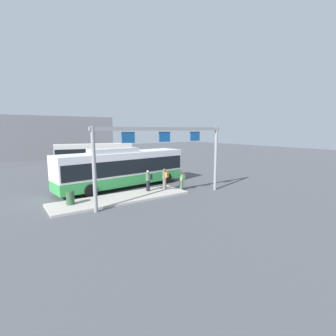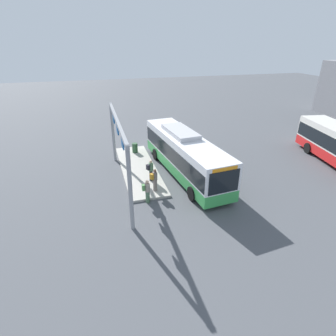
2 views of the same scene
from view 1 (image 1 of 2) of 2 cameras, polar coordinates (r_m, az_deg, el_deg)
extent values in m
plane|color=#4C4F54|center=(22.34, -10.07, -4.35)|extent=(120.00, 120.00, 0.00)
cube|color=#B2ADA3|center=(18.60, -10.33, -6.77)|extent=(10.00, 2.80, 0.16)
cube|color=green|center=(22.18, -10.12, -2.40)|extent=(11.63, 3.69, 0.85)
cube|color=white|center=(21.96, -10.22, 1.12)|extent=(11.63, 3.69, 1.90)
cube|color=black|center=(21.98, -10.20, 0.61)|extent=(11.40, 3.71, 1.20)
cube|color=black|center=(25.33, 1.03, 2.03)|extent=(0.26, 2.12, 1.50)
cube|color=#B7B7BC|center=(21.42, -12.28, 3.91)|extent=(4.16, 2.16, 0.36)
cube|color=orange|center=(25.20, 0.91, 3.94)|extent=(0.30, 1.75, 0.28)
cylinder|color=black|center=(25.34, -3.87, -1.53)|extent=(1.03, 0.40, 1.00)
cylinder|color=black|center=(23.50, -0.35, -2.32)|extent=(1.03, 0.40, 1.00)
cylinder|color=black|center=(21.81, -19.71, -3.71)|extent=(1.03, 0.40, 1.00)
cylinder|color=black|center=(19.64, -17.17, -4.93)|extent=(1.03, 0.40, 1.00)
cube|color=red|center=(35.40, -16.37, 1.52)|extent=(10.17, 4.16, 0.85)
cube|color=silver|center=(35.27, -16.46, 3.74)|extent=(10.17, 4.16, 1.90)
cube|color=black|center=(35.28, -16.45, 3.41)|extent=(9.98, 4.17, 1.20)
cylinder|color=black|center=(37.18, -11.83, 1.59)|extent=(1.04, 0.47, 1.00)
cylinder|color=black|center=(34.86, -10.94, 1.15)|extent=(1.04, 0.47, 1.00)
cylinder|color=black|center=(36.34, -20.91, 1.04)|extent=(1.04, 0.47, 1.00)
cylinder|color=black|center=(33.97, -20.62, 0.55)|extent=(1.04, 0.47, 1.00)
cylinder|color=#476B4C|center=(20.87, 3.03, -3.96)|extent=(0.28, 0.28, 0.85)
cylinder|color=gray|center=(20.73, 3.05, -2.00)|extent=(0.34, 0.34, 0.60)
sphere|color=tan|center=(20.65, 3.06, -0.88)|extent=(0.22, 0.22, 0.22)
cube|color=#4C8447|center=(20.52, 3.50, -2.03)|extent=(0.28, 0.18, 0.40)
cylinder|color=slate|center=(20.80, -0.80, -3.54)|extent=(0.36, 0.36, 0.85)
cylinder|color=slate|center=(20.66, -0.81, -1.57)|extent=(0.43, 0.43, 0.60)
sphere|color=brown|center=(20.59, -0.81, -0.45)|extent=(0.22, 0.22, 0.22)
cube|color=#BF7F1E|center=(20.50, -0.22, -1.57)|extent=(0.32, 0.26, 0.40)
cylinder|color=black|center=(20.05, -4.56, -4.03)|extent=(0.36, 0.36, 0.85)
cylinder|color=#476B4C|center=(19.90, -4.59, -2.00)|extent=(0.44, 0.44, 0.60)
sphere|color=tan|center=(19.83, -4.60, -0.83)|extent=(0.22, 0.22, 0.22)
cube|color=#26262D|center=(19.74, -4.00, -1.99)|extent=(0.33, 0.27, 0.40)
cylinder|color=gray|center=(15.65, -16.40, -0.47)|extent=(0.24, 0.24, 5.20)
cylinder|color=gray|center=(21.10, 10.75, 2.03)|extent=(0.24, 0.24, 5.20)
cube|color=gray|center=(17.70, -0.80, 8.87)|extent=(10.55, 0.20, 0.24)
cube|color=#144C8C|center=(16.32, -9.02, 6.85)|extent=(0.90, 0.08, 0.70)
cube|color=#144C8C|center=(17.71, -0.79, 7.09)|extent=(0.90, 0.08, 0.70)
cube|color=#144C8C|center=(19.40, 6.12, 7.19)|extent=(0.90, 0.08, 0.70)
cube|color=gray|center=(50.15, -27.59, 6.18)|extent=(24.99, 8.00, 7.25)
cylinder|color=#2D5133|center=(17.66, -21.30, -6.29)|extent=(0.52, 0.52, 0.90)
camera|label=2|loc=(31.02, 30.70, 16.61)|focal=28.79mm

